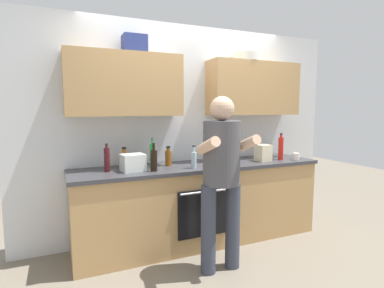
# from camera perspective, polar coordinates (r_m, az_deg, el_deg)

# --- Properties ---
(ground_plane) EXTENTS (12.00, 12.00, 0.00)m
(ground_plane) POSITION_cam_1_polar(r_m,az_deg,el_deg) (3.75, 1.65, -17.45)
(ground_plane) COLOR #756B5B
(back_wall_unit) EXTENTS (4.00, 0.39, 2.50)m
(back_wall_unit) POSITION_cam_1_polar(r_m,az_deg,el_deg) (3.68, -0.08, 6.15)
(back_wall_unit) COLOR silver
(back_wall_unit) RESTS_ON ground
(counter) EXTENTS (2.84, 0.67, 0.90)m
(counter) POSITION_cam_1_polar(r_m,az_deg,el_deg) (3.59, 1.68, -10.86)
(counter) COLOR tan
(counter) RESTS_ON ground
(person_standing) EXTENTS (0.49, 0.45, 1.64)m
(person_standing) POSITION_cam_1_polar(r_m,az_deg,el_deg) (2.85, 5.49, -4.81)
(person_standing) COLOR #383D4C
(person_standing) RESTS_ON ground
(bottle_juice) EXTENTS (0.08, 0.08, 0.22)m
(bottle_juice) POSITION_cam_1_polar(r_m,az_deg,el_deg) (3.39, -12.40, -2.76)
(bottle_juice) COLOR orange
(bottle_juice) RESTS_ON counter
(bottle_soy) EXTENTS (0.07, 0.07, 0.29)m
(bottle_soy) POSITION_cam_1_polar(r_m,az_deg,el_deg) (3.12, -7.07, -2.93)
(bottle_soy) COLOR black
(bottle_soy) RESTS_ON counter
(bottle_hotsauce) EXTENTS (0.06, 0.06, 0.33)m
(bottle_hotsauce) POSITION_cam_1_polar(r_m,az_deg,el_deg) (3.94, 16.08, -0.73)
(bottle_hotsauce) COLOR red
(bottle_hotsauce) RESTS_ON counter
(bottle_soda) EXTENTS (0.05, 0.05, 0.32)m
(bottle_soda) POSITION_cam_1_polar(r_m,az_deg,el_deg) (3.27, -7.33, -2.15)
(bottle_soda) COLOR #198C33
(bottle_soda) RESTS_ON counter
(bottle_wine) EXTENTS (0.06, 0.06, 0.28)m
(bottle_wine) POSITION_cam_1_polar(r_m,az_deg,el_deg) (3.18, -15.44, -2.76)
(bottle_wine) COLOR #471419
(bottle_wine) RESTS_ON counter
(bottle_water) EXTENTS (0.06, 0.06, 0.24)m
(bottle_water) POSITION_cam_1_polar(r_m,az_deg,el_deg) (3.26, 0.34, -2.81)
(bottle_water) COLOR silver
(bottle_water) RESTS_ON counter
(bottle_syrup) EXTENTS (0.07, 0.07, 0.22)m
(bottle_syrup) POSITION_cam_1_polar(r_m,az_deg,el_deg) (3.41, -4.41, -2.46)
(bottle_syrup) COLOR #8C4C14
(bottle_syrup) RESTS_ON counter
(cup_ceramic) EXTENTS (0.07, 0.07, 0.09)m
(cup_ceramic) POSITION_cam_1_polar(r_m,az_deg,el_deg) (3.67, 7.44, -2.59)
(cup_ceramic) COLOR #BF4C47
(cup_ceramic) RESTS_ON counter
(cup_coffee) EXTENTS (0.08, 0.08, 0.09)m
(cup_coffee) POSITION_cam_1_polar(r_m,az_deg,el_deg) (3.99, 18.64, -2.19)
(cup_coffee) COLOR white
(cup_coffee) RESTS_ON counter
(grocery_bag_produce) EXTENTS (0.25, 0.21, 0.17)m
(grocery_bag_produce) POSITION_cam_1_polar(r_m,az_deg,el_deg) (3.16, -10.84, -3.40)
(grocery_bag_produce) COLOR silver
(grocery_bag_produce) RESTS_ON counter
(grocery_bag_rice) EXTENTS (0.17, 0.16, 0.20)m
(grocery_bag_rice) POSITION_cam_1_polar(r_m,az_deg,el_deg) (3.80, 13.01, -1.60)
(grocery_bag_rice) COLOR beige
(grocery_bag_rice) RESTS_ON counter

